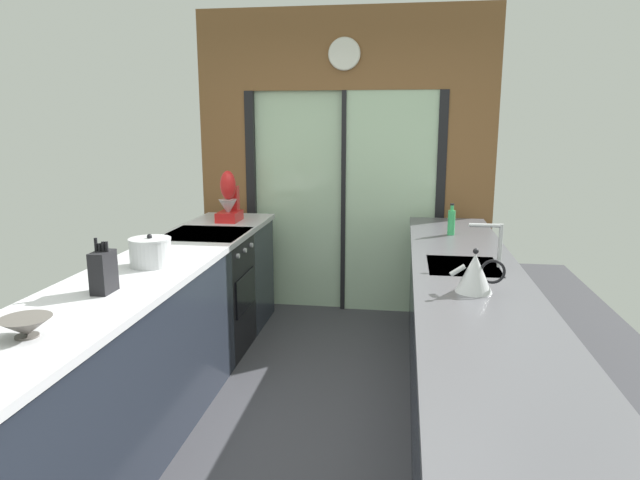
{
  "coord_description": "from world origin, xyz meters",
  "views": [
    {
      "loc": [
        0.53,
        -2.7,
        1.74
      ],
      "look_at": [
        0.0,
        0.9,
        0.97
      ],
      "focal_mm": 31.74,
      "sensor_mm": 36.0,
      "label": 1
    }
  ],
  "objects_px": {
    "oven_range": "(208,293)",
    "stand_mixer": "(229,202)",
    "knife_block": "(103,271)",
    "mixing_bowl_far": "(26,327)",
    "stock_pot": "(150,252)",
    "soap_bottle": "(451,222)",
    "kettle": "(475,273)"
  },
  "relations": [
    {
      "from": "oven_range",
      "to": "knife_block",
      "type": "bearing_deg",
      "value": -89.29
    },
    {
      "from": "kettle",
      "to": "soap_bottle",
      "type": "distance_m",
      "value": 1.43
    },
    {
      "from": "mixing_bowl_far",
      "to": "kettle",
      "type": "bearing_deg",
      "value": 25.69
    },
    {
      "from": "knife_block",
      "to": "stand_mixer",
      "type": "bearing_deg",
      "value": 90.0
    },
    {
      "from": "knife_block",
      "to": "stock_pot",
      "type": "height_order",
      "value": "knife_block"
    },
    {
      "from": "mixing_bowl_far",
      "to": "soap_bottle",
      "type": "xyz_separation_m",
      "value": [
        1.78,
        2.28,
        0.06
      ]
    },
    {
      "from": "knife_block",
      "to": "stand_mixer",
      "type": "relative_size",
      "value": 0.64
    },
    {
      "from": "stand_mixer",
      "to": "stock_pot",
      "type": "distance_m",
      "value": 1.5
    },
    {
      "from": "oven_range",
      "to": "kettle",
      "type": "height_order",
      "value": "kettle"
    },
    {
      "from": "oven_range",
      "to": "kettle",
      "type": "distance_m",
      "value": 2.24
    },
    {
      "from": "mixing_bowl_far",
      "to": "soap_bottle",
      "type": "bearing_deg",
      "value": 52.05
    },
    {
      "from": "stock_pot",
      "to": "soap_bottle",
      "type": "xyz_separation_m",
      "value": [
        1.78,
        1.18,
        0.02
      ]
    },
    {
      "from": "knife_block",
      "to": "stand_mixer",
      "type": "xyz_separation_m",
      "value": [
        0.0,
        2.02,
        0.06
      ]
    },
    {
      "from": "oven_range",
      "to": "stock_pot",
      "type": "distance_m",
      "value": 1.11
    },
    {
      "from": "knife_block",
      "to": "soap_bottle",
      "type": "distance_m",
      "value": 2.46
    },
    {
      "from": "knife_block",
      "to": "soap_bottle",
      "type": "xyz_separation_m",
      "value": [
        1.78,
        1.7,
        -0.01
      ]
    },
    {
      "from": "stand_mixer",
      "to": "kettle",
      "type": "bearing_deg",
      "value": -44.48
    },
    {
      "from": "stand_mixer",
      "to": "mixing_bowl_far",
      "type": "bearing_deg",
      "value": -90.0
    },
    {
      "from": "soap_bottle",
      "to": "mixing_bowl_far",
      "type": "bearing_deg",
      "value": -127.95
    },
    {
      "from": "mixing_bowl_far",
      "to": "knife_block",
      "type": "relative_size",
      "value": 0.73
    },
    {
      "from": "mixing_bowl_far",
      "to": "stock_pot",
      "type": "xyz_separation_m",
      "value": [
        -0.0,
        1.11,
        0.04
      ]
    },
    {
      "from": "oven_range",
      "to": "soap_bottle",
      "type": "relative_size",
      "value": 3.98
    },
    {
      "from": "oven_range",
      "to": "stand_mixer",
      "type": "distance_m",
      "value": 0.82
    },
    {
      "from": "stand_mixer",
      "to": "soap_bottle",
      "type": "bearing_deg",
      "value": -10.33
    },
    {
      "from": "stand_mixer",
      "to": "stock_pot",
      "type": "height_order",
      "value": "stand_mixer"
    },
    {
      "from": "oven_range",
      "to": "knife_block",
      "type": "relative_size",
      "value": 3.4
    },
    {
      "from": "mixing_bowl_far",
      "to": "stock_pot",
      "type": "distance_m",
      "value": 1.11
    },
    {
      "from": "stock_pot",
      "to": "knife_block",
      "type": "bearing_deg",
      "value": -90.0
    },
    {
      "from": "oven_range",
      "to": "stock_pot",
      "type": "bearing_deg",
      "value": -88.91
    },
    {
      "from": "kettle",
      "to": "soap_bottle",
      "type": "xyz_separation_m",
      "value": [
        -0.0,
        1.43,
        0.0
      ]
    },
    {
      "from": "knife_block",
      "to": "kettle",
      "type": "height_order",
      "value": "knife_block"
    },
    {
      "from": "oven_range",
      "to": "soap_bottle",
      "type": "distance_m",
      "value": 1.9
    }
  ]
}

